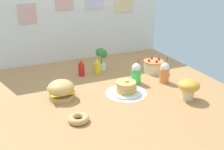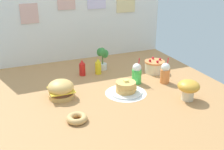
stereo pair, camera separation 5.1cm
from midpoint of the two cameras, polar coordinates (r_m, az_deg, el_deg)
The scene contains 13 objects.
ground_plane at distance 2.51m, azimuth 1.18°, elevation -3.80°, with size 2.11×2.12×0.02m, color #B27F4C.
back_wall at distance 3.30m, azimuth -6.27°, elevation 11.85°, with size 2.11×0.04×1.00m.
doily_mat at distance 2.49m, azimuth 3.50°, elevation -3.74°, with size 0.38×0.38×0.00m, color white.
burger at distance 2.42m, azimuth -10.01°, elevation -2.96°, with size 0.23×0.23×0.16m.
pancake_stack at distance 2.47m, azimuth 3.52°, elevation -2.72°, with size 0.29×0.29×0.13m.
layer_cake at distance 2.98m, azimuth 9.33°, elevation 1.77°, with size 0.21×0.21×0.16m.
ketchup_bottle at distance 2.87m, azimuth -5.72°, elevation 1.44°, with size 0.07×0.07×0.17m.
mustard_bottle at distance 2.89m, azimuth -2.40°, elevation 1.72°, with size 0.07×0.07×0.17m.
cream_soda_cup at distance 2.67m, azimuth 5.72°, elevation 0.33°, with size 0.09×0.09×0.26m.
orange_float_cup at distance 2.72m, azimuth 11.56°, elevation 0.40°, with size 0.09×0.09×0.26m.
donut_pink_glaze at distance 2.07m, azimuth -6.61°, elevation -8.93°, with size 0.16×0.16×0.05m.
potted_plant at distance 2.99m, azimuth -1.50°, elevation 3.65°, with size 0.12×0.10×0.26m.
mushroom_stool at distance 2.42m, azimuth 16.26°, elevation -2.60°, with size 0.19×0.19×0.18m.
Camera 2 is at (-0.89, -2.07, 1.09)m, focal length 43.84 mm.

